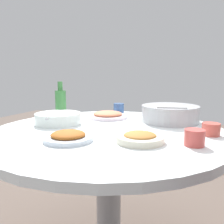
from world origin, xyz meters
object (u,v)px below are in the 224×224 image
soup_bowl (58,119)px  green_bottle (61,102)px  dish_stirfry (68,137)px  tea_cup_side (194,138)px  rice_bowl (170,113)px  tea_cup_far (119,108)px  round_dining_table (109,154)px  dish_shrimp (108,115)px  tea_cup_near (211,129)px  dish_tofu_braise (140,138)px

soup_bowl → green_bottle: size_ratio=1.22×
dish_stirfry → tea_cup_side: size_ratio=2.66×
rice_bowl → tea_cup_side: 0.45m
soup_bowl → dish_stirfry: (0.25, 0.23, -0.01)m
dish_stirfry → tea_cup_side: bearing=106.1°
tea_cup_far → round_dining_table: bearing=17.0°
soup_bowl → dish_shrimp: soup_bowl is taller
tea_cup_near → tea_cup_far: bearing=-122.7°
round_dining_table → dish_shrimp: bearing=-154.2°
soup_bowl → dish_tofu_braise: 0.53m
dish_tofu_braise → tea_cup_near: (-0.22, 0.25, 0.01)m
tea_cup_near → tea_cup_far: size_ratio=1.09×
rice_bowl → dish_tofu_braise: bearing=-3.9°
round_dining_table → green_bottle: green_bottle is taller
round_dining_table → dish_stirfry: bearing=-16.9°
round_dining_table → dish_stirfry: dish_stirfry is taller
dish_stirfry → rice_bowl: bearing=151.3°
round_dining_table → rice_bowl: (-0.32, 0.23, 0.17)m
tea_cup_far → dish_shrimp: bearing=2.9°
round_dining_table → dish_shrimp: dish_shrimp is taller
tea_cup_near → tea_cup_far: (-0.38, -0.60, 0.01)m
soup_bowl → tea_cup_far: tea_cup_far is taller
soup_bowl → dish_shrimp: (-0.26, 0.17, -0.01)m
round_dining_table → dish_stirfry: (0.23, -0.07, 0.14)m
rice_bowl → green_bottle: size_ratio=1.45×
tea_cup_far → green_bottle: bearing=-50.7°
round_dining_table → dish_tofu_braise: size_ratio=5.86×
tea_cup_near → soup_bowl: bearing=-84.2°
green_bottle → tea_cup_far: bearing=129.3°
green_bottle → round_dining_table: bearing=62.4°
dish_shrimp → dish_stirfry: dish_shrimp is taller
dish_shrimp → green_bottle: size_ratio=1.09×
dish_tofu_braise → tea_cup_side: 0.20m
tea_cup_near → tea_cup_side: (0.19, -0.05, 0.00)m
soup_bowl → dish_stirfry: size_ratio=1.31×
tea_cup_far → rice_bowl: bearing=66.9°
soup_bowl → tea_cup_near: soup_bowl is taller
dish_stirfry → tea_cup_far: size_ratio=2.84×
round_dining_table → soup_bowl: size_ratio=4.29×
dish_tofu_braise → tea_cup_side: size_ratio=2.56×
rice_bowl → tea_cup_side: bearing=22.4°
round_dining_table → soup_bowl: 0.34m
dish_tofu_braise → tea_cup_side: bearing=100.0°
dish_shrimp → dish_stirfry: size_ratio=1.17×
round_dining_table → soup_bowl: soup_bowl is taller
dish_stirfry → tea_cup_near: tea_cup_near is taller
soup_bowl → green_bottle: bearing=-147.2°
tea_cup_far → tea_cup_side: 0.79m
soup_bowl → tea_cup_near: (-0.08, 0.76, -0.00)m
rice_bowl → soup_bowl: (0.30, -0.53, -0.02)m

